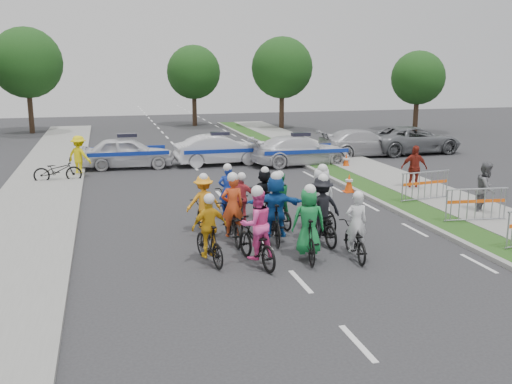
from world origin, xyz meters
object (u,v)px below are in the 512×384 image
object	(u,v)px
rider_5	(275,213)
tree_1	(282,68)
rider_0	(355,236)
rider_4	(321,216)
barrier_1	(476,206)
rider_9	(241,207)
rider_8	(279,205)
cone_0	(349,183)
rider_7	(321,205)
civilian_suv	(413,140)
rider_2	(256,236)
tree_4	(194,72)
rider_6	(232,219)
spectator_1	(486,189)
marshal_hiviz	(79,156)
rider_3	(209,236)
spectator_2	(414,168)
barrier_2	(425,187)
police_car_0	(128,152)
tree_3	(27,63)
cone_1	(346,161)
rider_12	(227,201)
rider_1	(308,230)
parked_bike	(58,170)
police_car_1	(220,150)
tree_2	(418,78)
police_car_2	(300,150)
rider_10	(204,210)
civilian_sedan	(363,143)
rider_11	(264,197)

from	to	relation	value
rider_5	tree_1	distance (m)	28.65
rider_0	rider_4	size ratio (longest dim) A/B	0.92
barrier_1	rider_9	bearing A→B (deg)	168.52
rider_8	cone_0	xyz separation A→B (m)	(4.00, 3.83, -0.30)
rider_7	civilian_suv	size ratio (longest dim) A/B	0.38
rider_2	tree_1	distance (m)	30.48
barrier_1	tree_4	xyz separation A→B (m)	(-3.70, 30.89, 3.63)
rider_6	rider_8	bearing A→B (deg)	-145.08
spectator_1	marshal_hiviz	xyz separation A→B (m)	(-12.87, 10.31, 0.03)
rider_3	spectator_1	size ratio (longest dim) A/B	1.03
spectator_2	barrier_2	bearing A→B (deg)	-99.65
rider_8	spectator_1	xyz separation A→B (m)	(6.85, -0.41, 0.21)
police_car_0	tree_3	bearing A→B (deg)	24.29
rider_2	cone_1	size ratio (longest dim) A/B	2.91
spectator_2	tree_4	distance (m)	26.71
rider_2	cone_1	bearing A→B (deg)	-133.62
rider_12	barrier_1	size ratio (longest dim) A/B	0.90
rider_6	rider_8	size ratio (longest dim) A/B	1.12
rider_1	police_car_0	xyz separation A→B (m)	(-3.71, 14.44, -0.02)
rider_5	parked_bike	size ratio (longest dim) A/B	1.04
rider_7	rider_8	size ratio (longest dim) A/B	1.15
police_car_0	police_car_1	bearing A→B (deg)	-89.06
rider_8	cone_0	bearing A→B (deg)	-144.39
spectator_2	rider_2	bearing A→B (deg)	-131.68
spectator_1	barrier_1	world-z (taller)	spectator_1
rider_7	police_car_0	distance (m)	13.12
rider_8	tree_2	world-z (taller)	tree_2
rider_7	police_car_2	bearing A→B (deg)	-113.29
rider_2	rider_10	size ratio (longest dim) A/B	1.14
rider_1	rider_6	xyz separation A→B (m)	(-1.49, 1.90, -0.11)
rider_2	spectator_1	world-z (taller)	rider_2
rider_8	cone_1	distance (m)	10.46
rider_2	civilian_sedan	bearing A→B (deg)	-134.39
rider_11	barrier_1	bearing A→B (deg)	150.98
spectator_1	cone_1	xyz separation A→B (m)	(-0.87, 8.99, -0.51)
rider_11	marshal_hiviz	world-z (taller)	marshal_hiviz
spectator_2	rider_3	bearing A→B (deg)	-136.81
civilian_sedan	rider_8	bearing A→B (deg)	142.36
rider_2	marshal_hiviz	size ratio (longest dim) A/B	1.16
police_car_2	marshal_hiviz	world-z (taller)	marshal_hiviz
rider_1	police_car_0	world-z (taller)	rider_1
rider_9	tree_3	world-z (taller)	tree_3
civilian_sedan	police_car_1	bearing A→B (deg)	92.35
spectator_1	tree_1	xyz separation A→B (m)	(1.30, 25.97, 3.68)
rider_6	rider_11	distance (m)	2.44
rider_4	rider_12	xyz separation A→B (m)	(-1.96, 2.96, -0.15)
civilian_suv	barrier_1	distance (m)	14.46
police_car_1	cone_0	size ratio (longest dim) A/B	6.24
rider_2	parked_bike	size ratio (longest dim) A/B	1.07
rider_7	police_car_2	distance (m)	11.27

